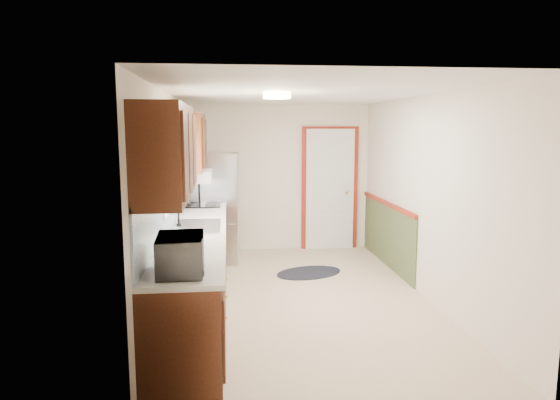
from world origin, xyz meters
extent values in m
cube|color=#C9AE8D|center=(0.00, 0.00, 0.00)|extent=(3.20, 5.20, 0.12)
cube|color=white|center=(0.00, 0.00, 2.40)|extent=(3.20, 5.20, 0.12)
cube|color=silver|center=(0.00, 2.50, 1.20)|extent=(3.20, 0.10, 2.40)
cube|color=silver|center=(0.00, -2.50, 1.20)|extent=(3.20, 0.10, 2.40)
cube|color=silver|center=(-1.50, 0.00, 1.20)|extent=(0.10, 5.20, 2.40)
cube|color=silver|center=(1.50, 0.00, 1.20)|extent=(0.10, 5.20, 2.40)
cube|color=#3C1A0D|center=(-1.20, -0.30, 0.45)|extent=(0.60, 4.00, 0.90)
cube|color=silver|center=(-1.19, -0.30, 0.92)|extent=(0.63, 4.00, 0.04)
cube|color=#63AEF1|center=(-1.49, -0.30, 1.22)|extent=(0.02, 4.00, 0.55)
cube|color=#3C1A0D|center=(-1.32, -1.60, 1.83)|extent=(0.35, 1.40, 0.75)
cube|color=#3C1A0D|center=(-1.32, 1.10, 1.83)|extent=(0.35, 1.20, 0.75)
cube|color=white|center=(-1.49, -0.20, 1.62)|extent=(0.02, 1.00, 0.90)
cube|color=#D34827|center=(-1.44, -0.20, 1.97)|extent=(0.05, 1.12, 0.24)
cube|color=#B7B7BC|center=(-1.19, -0.20, 0.95)|extent=(0.52, 0.82, 0.02)
cube|color=white|center=(-1.27, 1.15, 1.38)|extent=(0.45, 0.60, 0.15)
cube|color=maroon|center=(0.85, 2.47, 1.00)|extent=(0.94, 0.05, 2.08)
cube|color=white|center=(0.85, 2.44, 1.00)|extent=(0.80, 0.04, 2.00)
cube|color=#43502D|center=(1.49, 1.35, 0.45)|extent=(0.02, 2.30, 0.90)
cube|color=maroon|center=(1.48, 1.35, 0.92)|extent=(0.04, 2.30, 0.06)
cylinder|color=#FFD88C|center=(-0.30, -0.20, 2.36)|extent=(0.30, 0.30, 0.06)
imported|color=white|center=(-1.20, -1.95, 1.11)|extent=(0.31, 0.52, 0.34)
cube|color=#B7B7BC|center=(-1.02, 1.87, 0.82)|extent=(0.73, 0.69, 1.65)
cylinder|color=black|center=(-1.25, 1.51, 0.74)|extent=(0.02, 0.02, 1.15)
ellipsoid|color=black|center=(0.27, 1.04, 0.01)|extent=(1.11, 0.91, 0.01)
cube|color=black|center=(-1.19, 1.38, 0.95)|extent=(0.49, 0.58, 0.02)
camera|label=1|loc=(-0.85, -5.64, 2.02)|focal=32.00mm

